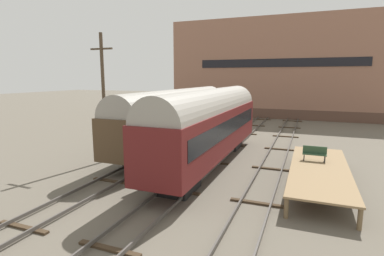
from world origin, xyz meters
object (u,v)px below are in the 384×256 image
at_px(train_car_brown, 178,115).
at_px(bench, 315,153).
at_px(train_car_maroon, 210,122).
at_px(person_worker, 140,172).
at_px(utility_pole, 104,97).

bearing_deg(train_car_brown, bench, -20.44).
distance_m(train_car_maroon, person_worker, 6.79).
bearing_deg(train_car_brown, train_car_maroon, -42.74).
bearing_deg(utility_pole, person_worker, -37.53).
relative_size(bench, utility_pole, 0.15).
xyz_separation_m(train_car_brown, person_worker, (2.31, -10.14, -1.87)).
bearing_deg(utility_pole, train_car_maroon, 15.06).
relative_size(train_car_maroon, bench, 11.99).
distance_m(train_car_maroon, bench, 7.08).
xyz_separation_m(person_worker, utility_pole, (-5.45, 4.18, 3.74)).
relative_size(train_car_brown, utility_pole, 2.00).
bearing_deg(train_car_maroon, utility_pole, -164.94).
bearing_deg(person_worker, train_car_brown, 102.84).
xyz_separation_m(bench, utility_pole, (-14.32, -1.79, 3.26)).
bearing_deg(train_car_maroon, person_worker, -107.71).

